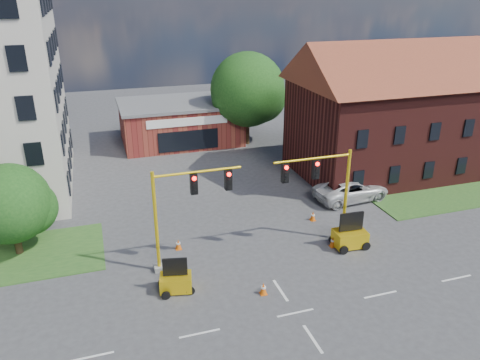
% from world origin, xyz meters
% --- Properties ---
extents(ground, '(120.00, 120.00, 0.00)m').
position_xyz_m(ground, '(0.00, 0.00, 0.00)').
color(ground, '#3D3D40').
rests_on(ground, ground).
extents(grass_verge_ne, '(14.00, 4.00, 0.08)m').
position_xyz_m(grass_verge_ne, '(18.00, 9.00, 0.04)').
color(grass_verge_ne, '#28541F').
rests_on(grass_verge_ne, ground).
extents(lane_markings, '(60.00, 36.00, 0.01)m').
position_xyz_m(lane_markings, '(0.00, -3.00, 0.01)').
color(lane_markings, silver).
rests_on(lane_markings, ground).
extents(brick_shop, '(12.40, 8.40, 4.30)m').
position_xyz_m(brick_shop, '(0.00, 29.98, 2.16)').
color(brick_shop, maroon).
rests_on(brick_shop, ground).
extents(townhouse_row, '(21.00, 11.00, 11.50)m').
position_xyz_m(townhouse_row, '(18.00, 16.00, 5.93)').
color(townhouse_row, '#491816').
rests_on(townhouse_row, ground).
extents(tree_large, '(7.92, 7.54, 9.50)m').
position_xyz_m(tree_large, '(6.88, 27.08, 5.49)').
color(tree_large, '#372514').
rests_on(tree_large, ground).
extents(tree_nw_front, '(5.08, 4.84, 5.86)m').
position_xyz_m(tree_nw_front, '(-13.75, 10.58, 3.29)').
color(tree_nw_front, '#372514').
rests_on(tree_nw_front, ground).
extents(signal_mast_west, '(5.30, 0.60, 6.20)m').
position_xyz_m(signal_mast_west, '(-4.36, 6.00, 3.92)').
color(signal_mast_west, gray).
rests_on(signal_mast_west, ground).
extents(signal_mast_east, '(5.30, 0.60, 6.20)m').
position_xyz_m(signal_mast_east, '(4.36, 6.00, 3.92)').
color(signal_mast_east, gray).
rests_on(signal_mast_east, ground).
extents(trailer_west, '(1.90, 1.46, 1.94)m').
position_xyz_m(trailer_west, '(-5.43, 3.74, 0.61)').
color(trailer_west, yellow).
rests_on(trailer_west, ground).
extents(trailer_east, '(2.09, 1.46, 2.29)m').
position_xyz_m(trailer_east, '(5.96, 5.01, 0.72)').
color(trailer_east, yellow).
rests_on(trailer_east, ground).
extents(cone_a, '(0.40, 0.40, 0.70)m').
position_xyz_m(cone_a, '(-1.01, 2.00, 0.34)').
color(cone_a, '#DC5A0B').
rests_on(cone_a, ground).
extents(cone_b, '(0.40, 0.40, 0.70)m').
position_xyz_m(cone_b, '(-4.49, 8.02, 0.34)').
color(cone_b, '#DC5A0B').
rests_on(cone_b, ground).
extents(cone_c, '(0.40, 0.40, 0.70)m').
position_xyz_m(cone_c, '(4.95, 5.33, 0.34)').
color(cone_c, '#DC5A0B').
rests_on(cone_c, ground).
extents(cone_d, '(0.40, 0.40, 0.70)m').
position_xyz_m(cone_d, '(5.34, 9.00, 0.34)').
color(cone_d, '#DC5A0B').
rests_on(cone_d, ground).
extents(pickup_white, '(6.16, 3.26, 1.65)m').
position_xyz_m(pickup_white, '(9.71, 11.30, 0.83)').
color(pickup_white, silver).
rests_on(pickup_white, ground).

